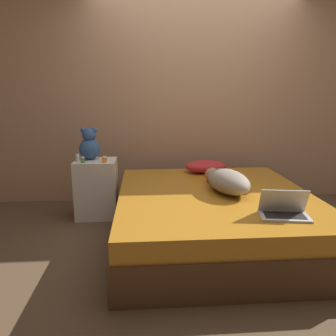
{
  "coord_description": "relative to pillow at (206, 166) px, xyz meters",
  "views": [
    {
      "loc": [
        -0.65,
        -2.85,
        1.36
      ],
      "look_at": [
        -0.41,
        0.25,
        0.64
      ],
      "focal_mm": 35.0,
      "sensor_mm": 36.0,
      "label": 1
    }
  ],
  "objects": [
    {
      "name": "person_lying",
      "position": [
        0.05,
        -0.75,
        0.03
      ],
      "size": [
        0.43,
        0.75,
        0.21
      ],
      "rotation": [
        0.0,
        0.0,
        0.2
      ],
      "color": "gray",
      "rests_on": "bed"
    },
    {
      "name": "laptop",
      "position": [
        0.32,
        -1.4,
        -0.02
      ],
      "size": [
        0.38,
        0.27,
        0.21
      ],
      "rotation": [
        0.0,
        0.0,
        -0.16
      ],
      "color": "silver",
      "rests_on": "bed"
    },
    {
      "name": "pillow",
      "position": [
        0.0,
        0.0,
        0.0
      ],
      "size": [
        0.48,
        0.31,
        0.14
      ],
      "color": "red",
      "rests_on": "bed"
    },
    {
      "name": "bottle_clear",
      "position": [
        -1.41,
        -0.14,
        0.15
      ],
      "size": [
        0.04,
        0.04,
        0.08
      ],
      "color": "silver",
      "rests_on": "nightstand"
    },
    {
      "name": "bed",
      "position": [
        -0.07,
        -0.77,
        -0.3
      ],
      "size": [
        1.78,
        2.0,
        0.46
      ],
      "color": "#4C331E",
      "rests_on": "ground_plane"
    },
    {
      "name": "bottle_orange",
      "position": [
        -1.12,
        -0.2,
        0.14
      ],
      "size": [
        0.05,
        0.05,
        0.06
      ],
      "color": "orange",
      "rests_on": "nightstand"
    },
    {
      "name": "wall_back",
      "position": [
        -0.07,
        0.51,
        0.77
      ],
      "size": [
        8.0,
        0.06,
        2.6
      ],
      "color": "tan",
      "rests_on": "ground_plane"
    },
    {
      "name": "bottle_green",
      "position": [
        -1.34,
        -0.21,
        0.14
      ],
      "size": [
        0.04,
        0.04,
        0.06
      ],
      "color": "#3D8E4C",
      "rests_on": "nightstand"
    },
    {
      "name": "nightstand",
      "position": [
        -1.24,
        -0.09,
        -0.21
      ],
      "size": [
        0.44,
        0.38,
        0.64
      ],
      "color": "silver",
      "rests_on": "ground_plane"
    },
    {
      "name": "teddy_bear",
      "position": [
        -1.3,
        -0.03,
        0.26
      ],
      "size": [
        0.23,
        0.23,
        0.35
      ],
      "color": "#335693",
      "rests_on": "nightstand"
    },
    {
      "name": "ground_plane",
      "position": [
        -0.07,
        -0.77,
        -0.53
      ],
      "size": [
        12.0,
        12.0,
        0.0
      ],
      "primitive_type": "plane",
      "color": "brown"
    }
  ]
}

